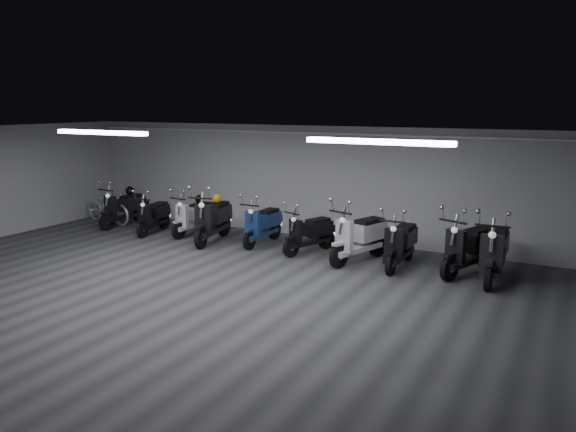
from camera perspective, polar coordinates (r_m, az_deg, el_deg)
The scene contains 20 objects.
floor at distance 9.97m, azimuth -9.97°, elevation -8.17°, with size 14.00×10.00×0.01m, color #323235.
ceiling at distance 9.41m, azimuth -10.57°, elevation 8.16°, with size 14.00×10.00×0.01m, color slate.
back_wall at distance 13.80m, azimuth 2.75°, elevation 3.49°, with size 14.00×0.01×2.80m, color #A7A7AA.
fluor_strip_left at distance 12.19m, azimuth -18.75°, elevation 8.17°, with size 2.40×0.18×0.08m, color white.
fluor_strip_right at distance 8.84m, azimuth 9.25°, elevation 7.58°, with size 2.40×0.18×0.08m, color white.
conduit at distance 13.61m, azimuth 2.64°, elevation 8.54°, with size 0.05×0.05×13.60m, color white.
scooter_0 at distance 15.79m, azimuth -16.62°, elevation 1.38°, with size 0.61×1.82×1.35m, color black, non-canonical shape.
scooter_1 at distance 14.74m, azimuth -13.78°, elevation 0.58°, with size 0.55×1.64×1.22m, color black, non-canonical shape.
scooter_2 at distance 14.35m, azimuth -9.72°, elevation 0.55°, with size 0.57×1.71×1.27m, color silver, non-canonical shape.
scooter_3 at distance 13.51m, azimuth -7.80°, elevation 0.38°, with size 0.66×1.99×1.48m, color black, non-canonical shape.
scooter_4 at distance 13.20m, azimuth -2.67°, elevation -0.20°, with size 0.58×1.74×1.30m, color navy, non-canonical shape.
scooter_5 at distance 12.43m, azimuth 2.22°, elevation -1.10°, with size 0.55×1.64×1.22m, color black, non-canonical shape.
scooter_6 at distance 11.78m, azimuth 7.41°, elevation -1.33°, with size 0.65×1.95×1.45m, color silver, non-canonical shape.
scooter_7 at distance 11.52m, azimuth 11.57°, elevation -2.03°, with size 0.60×1.81×1.35m, color black, non-canonical shape.
scooter_8 at distance 11.38m, azimuth 18.28°, elevation -2.29°, with size 0.65×1.94×1.45m, color black, non-canonical shape.
scooter_9 at distance 11.14m, azimuth 20.60°, elevation -2.61°, with size 0.67×2.00×1.49m, color black, non-canonical shape.
bicycle at distance 16.36m, azimuth -18.14°, elevation 1.38°, with size 0.66×1.88×1.21m, color silver.
helmet_0 at distance 14.48m, azimuth -9.13°, elevation 1.73°, with size 0.23×0.23×0.23m, color black.
helmet_1 at distance 15.91m, azimuth -16.01°, elevation 2.53°, with size 0.25×0.25×0.25m, color black.
helmet_2 at distance 13.70m, azimuth -7.34°, elevation 1.79°, with size 0.23×0.23×0.23m, color orange.
Camera 1 is at (5.88, -7.33, 3.32)m, focal length 34.43 mm.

